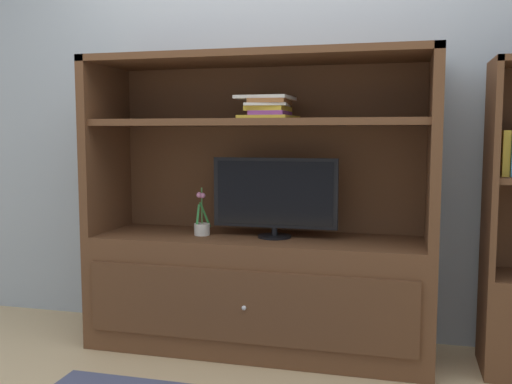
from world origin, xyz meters
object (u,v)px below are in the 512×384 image
media_console (259,259)px  tv_monitor (275,195)px  potted_plant (202,224)px  magazine_stack (269,108)px

media_console → tv_monitor: (0.09, -0.01, 0.36)m
media_console → tv_monitor: media_console is taller
potted_plant → media_console: bearing=6.8°
potted_plant → magazine_stack: size_ratio=0.76×
potted_plant → magazine_stack: magazine_stack is taller
media_console → tv_monitor: size_ratio=2.73×
media_console → magazine_stack: media_console is taller
potted_plant → tv_monitor: bearing=3.9°
media_console → potted_plant: bearing=-173.2°
media_console → potted_plant: size_ratio=6.99×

